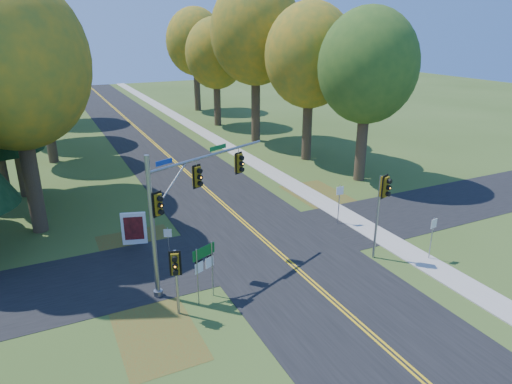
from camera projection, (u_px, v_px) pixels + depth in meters
name	position (u px, v px, depth m)	size (l,w,h in m)	color
ground	(285.00, 259.00, 23.55)	(160.00, 160.00, 0.00)	#354D1B
road_main	(285.00, 259.00, 23.54)	(8.00, 160.00, 0.02)	black
road_cross	(267.00, 243.00, 25.23)	(60.00, 6.00, 0.02)	black
centerline_left	(283.00, 259.00, 23.50)	(0.10, 160.00, 0.01)	gold
centerline_right	(287.00, 258.00, 23.58)	(0.10, 160.00, 0.01)	gold
sidewalk_east	(379.00, 235.00, 26.09)	(1.60, 160.00, 0.06)	#9E998E
leaf_patch_w_near	(142.00, 252.00, 24.25)	(4.00, 6.00, 0.00)	brown
leaf_patch_e	(328.00, 200.00, 31.40)	(3.50, 8.00, 0.00)	brown
leaf_patch_w_far	(156.00, 332.00, 17.93)	(3.00, 5.00, 0.00)	brown
tree_w_a	(13.00, 63.00, 23.62)	(8.00, 8.00, 14.15)	#38281C
tree_e_a	(368.00, 67.00, 32.77)	(7.20, 7.20, 12.73)	#38281C
tree_w_b	(1.00, 41.00, 28.90)	(8.60, 8.60, 15.38)	#38281C
tree_e_b	(310.00, 56.00, 38.14)	(7.60, 7.60, 13.33)	#38281C
tree_w_c	(40.00, 69.00, 37.54)	(6.80, 6.80, 11.91)	#38281C
tree_e_c	(256.00, 33.00, 43.93)	(8.80, 8.80, 15.79)	#38281C
tree_w_d	(27.00, 42.00, 44.02)	(8.20, 8.20, 14.56)	#38281C
tree_e_d	(216.00, 54.00, 52.26)	(7.00, 7.00, 12.32)	#38281C
tree_w_e	(37.00, 37.00, 53.61)	(8.40, 8.40, 14.97)	#38281C
tree_e_e	(195.00, 42.00, 61.46)	(7.80, 7.80, 13.74)	#38281C
traffic_mast	(184.00, 198.00, 20.11)	(6.62, 3.19, 6.50)	gray
east_signal_pole	(383.00, 196.00, 22.38)	(0.50, 0.61, 4.55)	#919399
ped_signal_pole	(176.00, 268.00, 18.12)	(0.46, 0.55, 3.04)	#999BA1
route_sign_cluster	(204.00, 262.00, 19.40)	(1.15, 0.54, 2.66)	gray
info_kiosk	(134.00, 229.00, 24.85)	(1.32, 0.58, 1.84)	silver
reg_sign_e_north	(339.00, 198.00, 27.16)	(0.47, 0.08, 2.46)	gray
reg_sign_e_south	(433.00, 231.00, 22.97)	(0.44, 0.10, 2.32)	gray
reg_sign_w	(168.00, 240.00, 22.48)	(0.37, 0.19, 2.04)	gray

